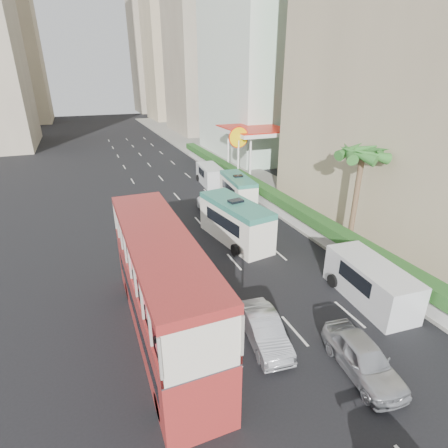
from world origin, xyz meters
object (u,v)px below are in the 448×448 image
car_silver_lane_a (263,341)px  van_asset (213,214)px  panel_van_near (370,282)px  shell_station (254,152)px  palm_tree (355,200)px  panel_van_far (210,175)px  minibus_near (235,221)px  double_decker_bus (162,288)px  car_silver_lane_b (360,371)px  minibus_far (238,190)px

car_silver_lane_a → van_asset: 15.75m
panel_van_near → shell_station: bearing=82.1°
van_asset → palm_tree: size_ratio=0.74×
panel_van_far → panel_van_near: bearing=-84.6°
minibus_near → panel_van_far: bearing=68.4°
panel_van_far → shell_station: (5.89, 1.25, 1.77)m
panel_van_far → shell_station: bearing=16.3°
minibus_near → panel_van_near: 9.89m
van_asset → panel_van_near: panel_van_near is taller
van_asset → palm_tree: bearing=-45.8°
double_decker_bus → panel_van_near: size_ratio=2.10×
car_silver_lane_a → minibus_near: 10.51m
car_silver_lane_b → minibus_far: 20.67m
panel_van_far → car_silver_lane_a: bearing=-100.2°
panel_van_near → minibus_far: bearing=95.1°
shell_station → car_silver_lane_b: bearing=-108.3°
minibus_near → panel_van_near: size_ratio=1.25×
double_decker_bus → palm_tree: palm_tree is taller
car_silver_lane_a → van_asset: size_ratio=0.83×
minibus_far → panel_van_near: minibus_far is taller
car_silver_lane_a → car_silver_lane_b: size_ratio=0.96×
minibus_far → shell_station: 9.66m
minibus_near → panel_van_far: 14.22m
minibus_near → double_decker_bus: bearing=-140.1°
palm_tree → double_decker_bus: bearing=-163.8°
minibus_near → shell_station: 17.66m
car_silver_lane_a → panel_van_near: size_ratio=0.76×
minibus_far → car_silver_lane_b: bearing=-95.4°
minibus_near → palm_tree: 8.11m
double_decker_bus → car_silver_lane_a: 5.11m
car_silver_lane_a → shell_station: bearing=71.4°
shell_station → minibus_far: bearing=-125.7°
minibus_far → panel_van_far: bearing=97.8°
palm_tree → van_asset: bearing=124.9°
car_silver_lane_a → palm_tree: 12.07m
minibus_far → minibus_near: bearing=-110.4°
palm_tree → panel_van_near: bearing=-121.5°
van_asset → panel_van_near: size_ratio=0.91×
minibus_near → car_silver_lane_b: bearing=-99.7°
van_asset → minibus_near: minibus_near is taller
car_silver_lane_b → palm_tree: 11.97m
car_silver_lane_b → panel_van_near: panel_van_near is taller
van_asset → minibus_far: minibus_far is taller
van_asset → minibus_far: 3.88m
panel_van_near → car_silver_lane_b: bearing=-130.8°
palm_tree → shell_station: (2.20, 19.00, -0.63)m
palm_tree → shell_station: palm_tree is taller
car_silver_lane_a → minibus_near: bearing=80.2°
panel_van_near → shell_station: shell_station is taller
van_asset → panel_van_near: (3.24, -14.63, 1.05)m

